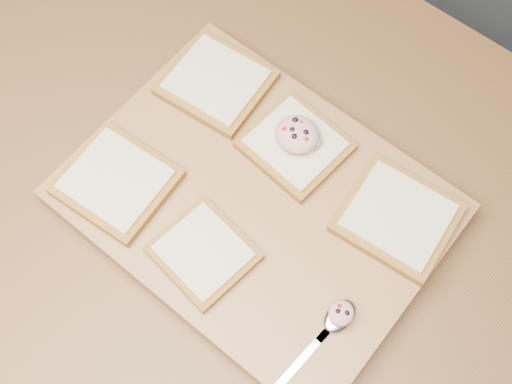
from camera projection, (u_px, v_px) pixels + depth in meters
ground at (312, 371)px, 1.63m from camera, size 4.00×4.00×0.00m
island_counter at (331, 335)px, 1.22m from camera, size 2.00×0.80×0.90m
cutting_board at (256, 204)px, 0.82m from camera, size 0.45×0.34×0.04m
bread_far_left at (216, 83)px, 0.87m from camera, size 0.14×0.13×0.02m
bread_far_center at (295, 145)px, 0.83m from camera, size 0.13×0.12×0.02m
bread_far_right at (397, 217)px, 0.79m from camera, size 0.14×0.13×0.02m
bread_near_left at (116, 182)px, 0.81m from camera, size 0.14×0.13×0.02m
bread_near_center at (204, 253)px, 0.77m from camera, size 0.12×0.11×0.02m
tuna_salad_dollop at (297, 134)px, 0.81m from camera, size 0.06×0.05×0.03m
spoon at (333, 323)px, 0.74m from camera, size 0.03×0.16×0.01m
spoon_salad at (341, 313)px, 0.73m from camera, size 0.03×0.03×0.02m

